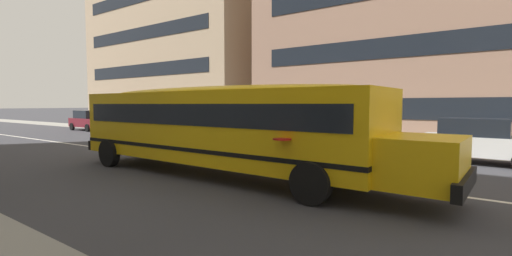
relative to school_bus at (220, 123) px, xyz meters
The scene contains 8 objects.
ground_plane 3.61m from the school_bus, 152.44° to the left, with size 400.00×400.00×0.00m, color #38383D.
sidewalk_far 10.39m from the school_bus, 106.24° to the left, with size 120.00×3.00×0.01m, color gray.
lane_centreline 3.61m from the school_bus, 152.44° to the left, with size 110.00×0.16×0.01m, color silver.
school_bus is the anchor object (origin of this frame).
parked_car_maroon_by_hydrant 22.41m from the school_bus, 160.76° to the left, with size 3.95×1.98×1.64m.
parked_car_white_beside_sign 9.48m from the school_bus, 49.96° to the left, with size 3.99×2.06×1.64m.
apartment_block_far_left 27.26m from the school_bus, 137.88° to the left, with size 18.87×12.18×19.70m.
apartment_block_far_centre 18.86m from the school_bus, 80.91° to the left, with size 20.50×13.21×13.30m.
Camera 1 is at (9.98, -9.36, 2.15)m, focal length 24.74 mm.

